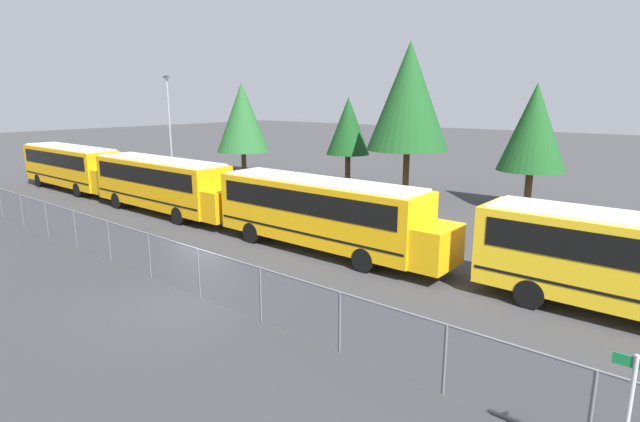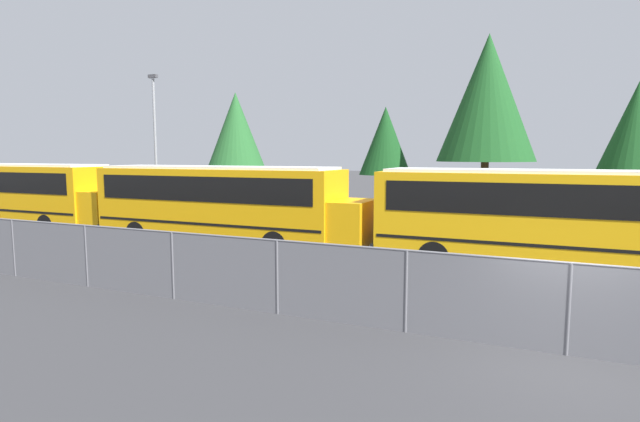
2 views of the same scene
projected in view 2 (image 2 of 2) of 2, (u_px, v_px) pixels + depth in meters
name	position (u px, v px, depth m)	size (l,w,h in m)	color
ground_plane	(566.00, 355.00, 9.40)	(200.00, 200.00, 0.00)	#38383A
fence	(569.00, 308.00, 9.29)	(74.03, 0.07, 1.79)	#9EA0A5
school_bus_0	(23.00, 191.00, 25.18)	(11.90, 2.47, 3.30)	orange
school_bus_1	(222.00, 199.00, 20.21)	(11.90, 2.47, 3.30)	orange
school_bus_2	(556.00, 213.00, 15.48)	(11.90, 2.47, 3.30)	#EDA80F
light_pole	(155.00, 139.00, 30.69)	(0.60, 0.24, 8.59)	gray
tree_0	(236.00, 136.00, 35.97)	(4.73, 4.73, 8.20)	#51381E
tree_1	(637.00, 130.00, 27.22)	(4.10, 4.10, 7.76)	#51381E
tree_2	(385.00, 141.00, 33.19)	(3.46, 3.46, 6.92)	#51381E
tree_3	(487.00, 98.00, 28.36)	(5.52, 5.52, 10.55)	#51381E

